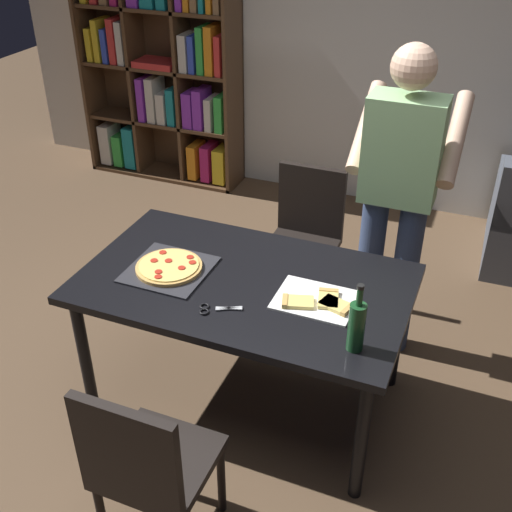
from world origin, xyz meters
The scene contains 11 objects.
ground_plane centered at (0.00, 0.00, 0.00)m, with size 12.00×12.00×0.00m, color brown.
back_wall centered at (0.00, 2.60, 1.40)m, with size 6.40×0.10×2.80m, color silver.
dining_table centered at (0.00, 0.00, 0.67)m, with size 1.57×0.94×0.75m.
chair_near_camera centered at (0.00, -0.95, 0.51)m, with size 0.42×0.42×0.90m.
chair_far_side centered at (0.00, 0.95, 0.51)m, with size 0.42×0.42×0.90m.
bookshelf centered at (-1.76, 2.37, 0.98)m, with size 1.40×0.35×1.95m.
person_serving_pizza centered at (0.56, 0.73, 1.00)m, with size 0.55×0.54×1.75m.
pepperoni_pizza_on_tray centered at (-0.37, -0.06, 0.77)m, with size 0.38×0.38×0.04m.
pizza_slices_on_towel centered at (0.38, -0.04, 0.76)m, with size 0.37×0.28×0.03m.
wine_bottle centered at (0.61, -0.28, 0.87)m, with size 0.07×0.07×0.32m.
kitchen_scissors centered at (-0.04, -0.27, 0.76)m, with size 0.20×0.13×0.01m.
Camera 1 is at (0.98, -2.27, 2.44)m, focal length 44.07 mm.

